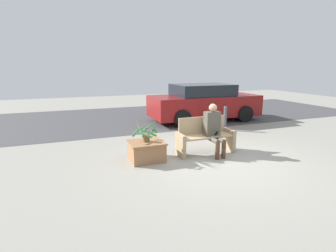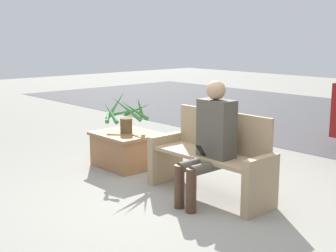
# 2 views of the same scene
# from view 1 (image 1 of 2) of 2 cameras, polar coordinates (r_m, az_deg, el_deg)

# --- Properties ---
(ground_plane) EXTENTS (30.00, 30.00, 0.00)m
(ground_plane) POSITION_cam_1_polar(r_m,az_deg,el_deg) (6.32, 10.94, -7.56)
(ground_plane) COLOR gray
(road_surface) EXTENTS (20.00, 6.00, 0.01)m
(road_surface) POSITION_cam_1_polar(r_m,az_deg,el_deg) (11.73, -4.80, 2.12)
(road_surface) COLOR #424244
(road_surface) RESTS_ON ground_plane
(bench) EXTENTS (1.49, 0.49, 0.92)m
(bench) POSITION_cam_1_polar(r_m,az_deg,el_deg) (6.74, 8.01, -2.34)
(bench) COLOR tan
(bench) RESTS_ON ground_plane
(person_seated) EXTENTS (0.38, 0.61, 1.28)m
(person_seated) POSITION_cam_1_polar(r_m,az_deg,el_deg) (6.59, 9.91, -0.28)
(person_seated) COLOR #4C473D
(person_seated) RESTS_ON ground_plane
(planter_box) EXTENTS (0.82, 0.71, 0.46)m
(planter_box) POSITION_cam_1_polar(r_m,az_deg,el_deg) (6.21, -4.69, -5.28)
(planter_box) COLOR #936642
(planter_box) RESTS_ON ground_plane
(potted_plant) EXTENTS (0.65, 0.70, 0.54)m
(potted_plant) POSITION_cam_1_polar(r_m,az_deg,el_deg) (6.08, -4.85, -1.23)
(potted_plant) COLOR brown
(potted_plant) RESTS_ON planter_box
(parked_car) EXTENTS (4.40, 1.98, 1.48)m
(parked_car) POSITION_cam_1_polar(r_m,az_deg,el_deg) (10.82, 7.80, 5.08)
(parked_car) COLOR maroon
(parked_car) RESTS_ON ground_plane
(bollard_post) EXTENTS (0.12, 0.12, 0.85)m
(bollard_post) POSITION_cam_1_polar(r_m,az_deg,el_deg) (9.30, 12.33, 1.79)
(bollard_post) COLOR #4C4C51
(bollard_post) RESTS_ON ground_plane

